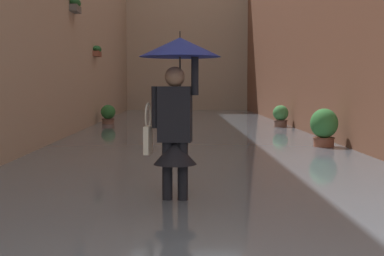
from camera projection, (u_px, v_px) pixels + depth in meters
The scene contains 7 objects.
ground_plane at pixel (191, 137), 15.91m from camera, with size 68.41×68.41×0.00m, color gray.
flood_water at pixel (191, 134), 15.90m from camera, with size 7.31×33.37×0.17m, color slate.
building_facade_far at pixel (187, 39), 30.13m from camera, with size 10.11×1.80×8.13m, color tan.
person_wading at pixel (177, 91), 6.22m from camera, with size 0.93×0.93×2.11m.
potted_plant_mid_left at pixel (324, 129), 11.80m from camera, with size 0.60×0.60×1.00m.
potted_plant_mid_right at pixel (108, 116), 19.01m from camera, with size 0.51×0.51×0.83m.
potted_plant_near_left at pixel (281, 118), 17.45m from camera, with size 0.50×0.50×0.87m.
Camera 1 is at (0.27, 2.15, 1.49)m, focal length 51.04 mm.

